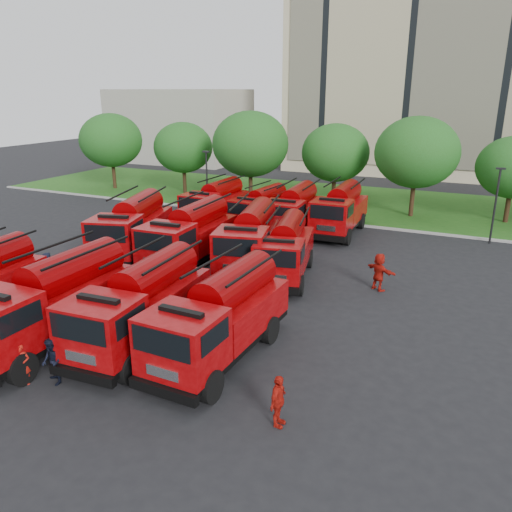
{
  "coord_description": "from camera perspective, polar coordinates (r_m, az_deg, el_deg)",
  "views": [
    {
      "loc": [
        11.27,
        -18.8,
        9.85
      ],
      "look_at": [
        1.07,
        3.13,
        1.8
      ],
      "focal_mm": 35.0,
      "sensor_mm": 36.0,
      "label": 1
    }
  ],
  "objects": [
    {
      "name": "firefighter_4",
      "position": [
        29.23,
        -22.48,
        -2.75
      ],
      "size": [
        0.97,
        0.89,
        1.66
      ],
      "primitive_type": "imported",
      "rotation": [
        0.0,
        0.0,
        2.57
      ],
      "color": "black",
      "rests_on": "ground"
    },
    {
      "name": "tree_1",
      "position": [
        50.18,
        -8.33,
        12.16
      ],
      "size": [
        5.71,
        5.71,
        6.98
      ],
      "color": "#382314",
      "rests_on": "ground"
    },
    {
      "name": "firefighter_2",
      "position": [
        16.31,
        2.5,
        -18.74
      ],
      "size": [
        0.58,
        1.02,
        1.72
      ],
      "primitive_type": "imported",
      "rotation": [
        0.0,
        0.0,
        1.56
      ],
      "color": "#A7150C",
      "rests_on": "ground"
    },
    {
      "name": "apartment_building",
      "position": [
        67.43,
        18.11,
        19.82
      ],
      "size": [
        30.0,
        14.18,
        25.0
      ],
      "color": "#C7B694",
      "rests_on": "ground"
    },
    {
      "name": "fire_truck_5",
      "position": [
        29.5,
        -7.54,
        2.39
      ],
      "size": [
        3.18,
        7.94,
        3.55
      ],
      "rotation": [
        0.0,
        0.0,
        0.05
      ],
      "color": "black",
      "rests_on": "ground"
    },
    {
      "name": "tree_3",
      "position": [
        44.82,
        9.06,
        11.57
      ],
      "size": [
        5.88,
        5.88,
        7.19
      ],
      "color": "#382314",
      "rests_on": "ground"
    },
    {
      "name": "fire_truck_6",
      "position": [
        28.54,
        -0.54,
        1.99
      ],
      "size": [
        4.38,
        8.17,
        3.54
      ],
      "rotation": [
        0.0,
        0.0,
        0.23
      ],
      "color": "black",
      "rests_on": "ground"
    },
    {
      "name": "curb",
      "position": [
        39.61,
        7.63,
        3.95
      ],
      "size": [
        70.0,
        0.3,
        0.14
      ],
      "primitive_type": "cube",
      "color": "gray",
      "rests_on": "ground"
    },
    {
      "name": "fire_truck_1",
      "position": [
        21.67,
        -22.2,
        -4.83
      ],
      "size": [
        2.93,
        7.89,
        3.58
      ],
      "rotation": [
        0.0,
        0.0,
        0.0
      ],
      "color": "black",
      "rests_on": "ground"
    },
    {
      "name": "tree_2",
      "position": [
        44.89,
        -0.64,
        12.66
      ],
      "size": [
        6.72,
        6.72,
        8.22
      ],
      "color": "#382314",
      "rests_on": "ground"
    },
    {
      "name": "firefighter_3",
      "position": [
        20.32,
        -6.43,
        -10.71
      ],
      "size": [
        1.34,
        1.28,
        1.89
      ],
      "primitive_type": "imported",
      "rotation": [
        0.0,
        0.0,
        3.86
      ],
      "color": "black",
      "rests_on": "ground"
    },
    {
      "name": "lawn",
      "position": [
        47.22,
        10.63,
        6.13
      ],
      "size": [
        70.0,
        16.0,
        0.12
      ],
      "primitive_type": "cube",
      "color": "#164B14",
      "rests_on": "ground"
    },
    {
      "name": "lamp_post_1",
      "position": [
        36.67,
        25.72,
        5.66
      ],
      "size": [
        0.6,
        0.25,
        5.11
      ],
      "color": "black",
      "rests_on": "ground"
    },
    {
      "name": "fire_truck_7",
      "position": [
        27.32,
        3.41,
        0.8
      ],
      "size": [
        3.9,
        7.34,
        3.18
      ],
      "rotation": [
        0.0,
        0.0,
        0.23
      ],
      "color": "black",
      "rests_on": "ground"
    },
    {
      "name": "tree_4",
      "position": [
        41.89,
        17.9,
        11.2
      ],
      "size": [
        6.55,
        6.55,
        8.01
      ],
      "color": "#382314",
      "rests_on": "ground"
    },
    {
      "name": "firefighter_5",
      "position": [
        26.75,
        13.71,
        -3.74
      ],
      "size": [
        1.97,
        1.65,
        1.97
      ],
      "primitive_type": "imported",
      "rotation": [
        0.0,
        0.0,
        2.58
      ],
      "color": "#A7150C",
      "rests_on": "ground"
    },
    {
      "name": "fire_truck_4",
      "position": [
        31.87,
        -13.89,
        3.25
      ],
      "size": [
        4.79,
        8.32,
        3.59
      ],
      "rotation": [
        0.0,
        0.0,
        0.28
      ],
      "color": "black",
      "rests_on": "ground"
    },
    {
      "name": "ground",
      "position": [
        24.02,
        -5.51,
        -5.88
      ],
      "size": [
        140.0,
        140.0,
        0.0
      ],
      "primitive_type": "plane",
      "color": "black",
      "rests_on": "ground"
    },
    {
      "name": "tree_0",
      "position": [
        54.14,
        -16.25,
        12.58
      ],
      "size": [
        6.3,
        6.3,
        7.7
      ],
      "color": "#382314",
      "rests_on": "ground"
    },
    {
      "name": "fire_truck_11",
      "position": [
        36.32,
        9.58,
        5.22
      ],
      "size": [
        2.98,
        7.6,
        3.42
      ],
      "rotation": [
        0.0,
        0.0,
        0.03
      ],
      "color": "black",
      "rests_on": "ground"
    },
    {
      "name": "firefighter_1",
      "position": [
        19.56,
        -21.97,
        -13.31
      ],
      "size": [
        0.95,
        0.82,
        1.72
      ],
      "primitive_type": "imported",
      "rotation": [
        0.0,
        0.0,
        -0.53
      ],
      "color": "black",
      "rests_on": "ground"
    },
    {
      "name": "fire_truck_10",
      "position": [
        35.79,
        4.38,
        5.18
      ],
      "size": [
        3.07,
        7.52,
        3.36
      ],
      "rotation": [
        0.0,
        0.0,
        0.06
      ],
      "color": "black",
      "rests_on": "ground"
    },
    {
      "name": "fire_truck_9",
      "position": [
        37.68,
        0.58,
        5.57
      ],
      "size": [
        2.81,
        6.61,
        2.93
      ],
      "rotation": [
        0.0,
        0.0,
        -0.09
      ],
      "color": "black",
      "rests_on": "ground"
    },
    {
      "name": "fire_truck_8",
      "position": [
        38.82,
        -4.63,
        6.1
      ],
      "size": [
        2.65,
        7.07,
        3.21
      ],
      "rotation": [
        0.0,
        0.0,
        -0.01
      ],
      "color": "black",
      "rests_on": "ground"
    },
    {
      "name": "fire_truck_3",
      "position": [
        19.06,
        -4.08,
        -6.91
      ],
      "size": [
        2.94,
        7.55,
        3.4
      ],
      "rotation": [
        0.0,
        0.0,
        -0.03
      ],
      "color": "black",
      "rests_on": "ground"
    },
    {
      "name": "lamp_post_0",
      "position": [
        42.38,
        -5.64,
        8.88
      ],
      "size": [
        0.6,
        0.25,
        5.11
      ],
      "color": "black",
      "rests_on": "ground"
    },
    {
      "name": "firefighter_0",
      "position": [
        19.94,
        -24.87,
        -13.09
      ],
      "size": [
        0.69,
        0.64,
        1.55
      ],
      "primitive_type": "imported",
      "rotation": [
        0.0,
        0.0,
        0.51
      ],
      "color": "#A7150C",
      "rests_on": "ground"
    },
    {
      "name": "fire_truck_2",
      "position": [
        20.54,
        -12.95,
        -5.41
      ],
      "size": [
        3.14,
        7.66,
        3.42
      ],
      "rotation": [
        0.0,
        0.0,
        0.06
      ],
      "color": "black",
      "rests_on": "ground"
    },
    {
      "name": "side_building",
      "position": [
        75.3,
        -8.64,
        14.52
      ],
      "size": [
        18.0,
        12.0,
        10.0
      ],
      "primitive_type": "cube",
      "color": "gray",
      "rests_on": "ground"
    }
  ]
}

